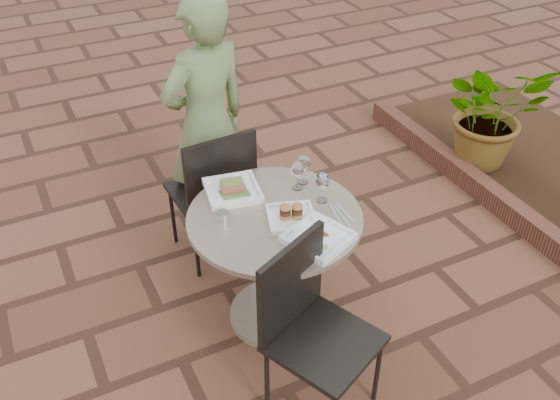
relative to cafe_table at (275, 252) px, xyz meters
name	(u,v)px	position (x,y,z in m)	size (l,w,h in m)	color
ground	(319,310)	(0.25, -0.07, -0.48)	(60.00, 60.00, 0.00)	brown
cafe_table	(275,252)	(0.00, 0.00, 0.00)	(0.90, 0.90, 0.73)	gray
chair_far	(215,187)	(-0.09, 0.62, 0.07)	(0.47, 0.47, 0.93)	black
chair_near	(309,318)	(-0.09, -0.55, 0.07)	(0.58, 0.58, 0.93)	black
diner	(207,124)	(-0.02, 0.90, 0.33)	(0.59, 0.39, 1.62)	#5C723E
plate_salmon	(233,190)	(-0.11, 0.28, 0.27)	(0.32, 0.32, 0.08)	white
plate_sliders	(291,215)	(0.06, -0.06, 0.27)	(0.29, 0.29, 0.15)	white
plate_tuna	(319,237)	(0.11, -0.27, 0.26)	(0.36, 0.36, 0.03)	white
wine_glass_right	(323,181)	(0.28, 0.01, 0.37)	(0.07, 0.07, 0.17)	white
wine_glass_mid	(297,170)	(0.22, 0.17, 0.36)	(0.07, 0.07, 0.16)	white
wine_glass_far	(303,164)	(0.27, 0.21, 0.36)	(0.07, 0.07, 0.17)	white
steel_ramekin	(223,216)	(-0.25, 0.08, 0.27)	(0.07, 0.07, 0.05)	silver
cutlery_set	(341,214)	(0.31, -0.14, 0.25)	(0.10, 0.22, 0.00)	silver
planter_curb	(498,200)	(1.85, 0.23, -0.41)	(0.12, 3.00, 0.15)	brown
potted_plant_a	(492,112)	(2.11, 0.71, -0.01)	(0.75, 0.65, 0.84)	#33662D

